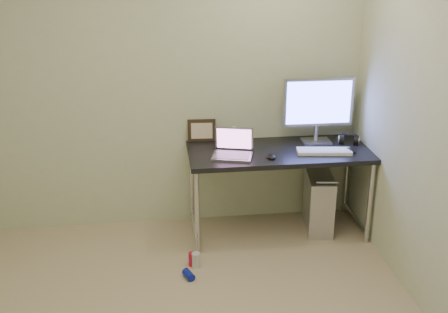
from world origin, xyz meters
TOP-DOWN VIEW (x-y plane):
  - wall_back at (0.00, 1.75)m, footprint 3.50×0.02m
  - desk at (1.00, 1.42)m, footprint 1.49×0.65m
  - tower_computer at (1.37, 1.45)m, footprint 0.27×0.50m
  - cable_a at (1.32, 1.70)m, footprint 0.01×0.16m
  - cable_b at (1.41, 1.68)m, footprint 0.02×0.11m
  - can_red at (0.24, 0.96)m, footprint 0.07×0.07m
  - can_white at (0.27, 0.93)m, footprint 0.09×0.09m
  - can_blue at (0.20, 0.78)m, footprint 0.10×0.12m
  - laptop at (0.61, 1.35)m, footprint 0.37×0.33m
  - monitor at (1.36, 1.58)m, footprint 0.60×0.18m
  - keyboard at (1.35, 1.31)m, footprint 0.45×0.20m
  - mouse_right at (1.56, 1.30)m, footprint 0.11×0.14m
  - mouse_left at (0.90, 1.26)m, footprint 0.08×0.12m
  - headphones at (1.62, 1.51)m, footprint 0.19×0.11m
  - picture_frame at (0.39, 1.72)m, footprint 0.24×0.08m
  - webcam at (0.66, 1.67)m, footprint 0.05×0.04m

SIDE VIEW (x-z plane):
  - can_blue at x=0.20m, z-range 0.00..0.06m
  - can_red at x=0.24m, z-range 0.00..0.11m
  - can_white at x=0.27m, z-range 0.00..0.12m
  - tower_computer at x=1.37m, z-range -0.01..0.51m
  - cable_b at x=1.41m, z-range 0.02..0.74m
  - cable_a at x=1.32m, z-range 0.06..0.74m
  - desk at x=1.00m, z-range 0.29..1.04m
  - keyboard at x=1.35m, z-range 0.75..0.78m
  - mouse_left at x=0.90m, z-range 0.75..0.79m
  - mouse_right at x=1.56m, z-range 0.75..0.79m
  - headphones at x=1.62m, z-range 0.72..0.83m
  - laptop at x=0.61m, z-range 0.69..0.91m
  - picture_frame at x=0.39m, z-range 0.75..0.94m
  - webcam at x=0.66m, z-range 0.78..0.92m
  - monitor at x=1.36m, z-range 0.80..1.36m
  - wall_back at x=0.00m, z-range 0.00..2.50m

